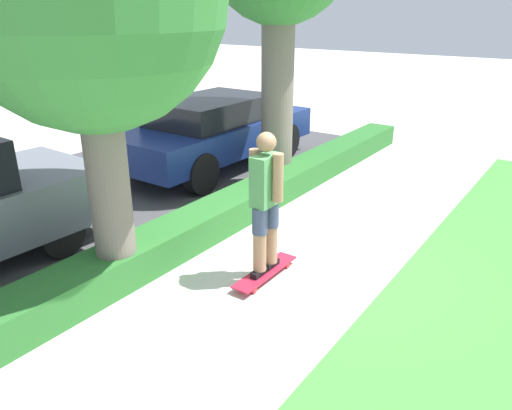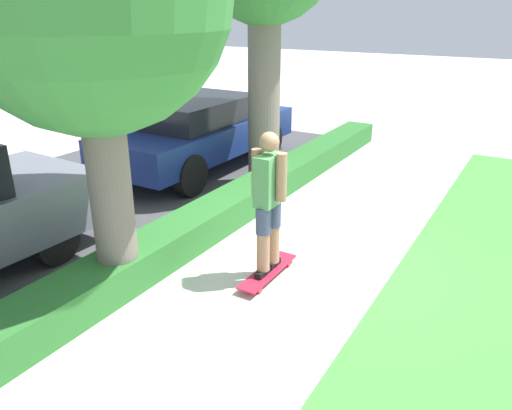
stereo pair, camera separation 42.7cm
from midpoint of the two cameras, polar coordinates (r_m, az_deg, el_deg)
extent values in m
plane|color=beige|center=(6.28, 3.70, -6.96)|extent=(60.00, 60.00, 0.00)
cube|color=#474749|center=(8.82, -21.36, 0.24)|extent=(12.87, 5.00, 0.01)
cube|color=#2D702D|center=(6.98, -8.03, -2.17)|extent=(12.87, 0.60, 0.42)
cube|color=red|center=(5.98, -0.69, -7.60)|extent=(1.05, 0.24, 0.02)
cylinder|color=red|center=(6.23, 1.74, -6.79)|extent=(0.07, 0.04, 0.07)
cylinder|color=red|center=(6.31, 0.30, -6.40)|extent=(0.07, 0.04, 0.07)
cylinder|color=red|center=(5.70, -1.79, -9.74)|extent=(0.07, 0.04, 0.07)
cylinder|color=red|center=(5.78, -3.32, -9.26)|extent=(0.07, 0.04, 0.07)
cube|color=black|center=(5.87, -1.29, -7.70)|extent=(0.26, 0.09, 0.07)
cylinder|color=#A37556|center=(5.67, -1.33, -3.97)|extent=(0.15, 0.15, 0.78)
cylinder|color=#3D4766|center=(5.57, -1.35, -1.80)|extent=(0.18, 0.18, 0.31)
cube|color=black|center=(6.04, -0.10, -6.75)|extent=(0.26, 0.09, 0.07)
cylinder|color=#A37556|center=(5.85, -0.10, -3.10)|extent=(0.15, 0.15, 0.78)
cylinder|color=#3D4766|center=(5.76, -0.11, -0.99)|extent=(0.18, 0.18, 0.31)
cube|color=#519356|center=(5.51, -0.74, 2.85)|extent=(0.37, 0.20, 0.58)
cylinder|color=#A37556|center=(5.41, 0.66, 3.16)|extent=(0.12, 0.12, 0.54)
cylinder|color=#A37556|center=(5.57, -2.11, 3.67)|extent=(0.12, 0.12, 0.54)
sphere|color=#A37556|center=(5.38, -0.76, 7.20)|extent=(0.22, 0.22, 0.22)
cylinder|color=#70665B|center=(5.55, -18.44, 1.64)|extent=(0.45, 0.45, 2.42)
cylinder|color=#70665B|center=(8.76, -0.50, 12.57)|extent=(0.55, 0.55, 3.23)
cylinder|color=black|center=(6.78, -23.73, -3.73)|extent=(0.62, 0.21, 0.62)
cube|color=navy|center=(9.96, -7.57, 7.83)|extent=(4.46, 1.75, 0.57)
cube|color=black|center=(9.74, -8.21, 10.61)|extent=(2.32, 1.53, 0.46)
cylinder|color=black|center=(10.70, 0.46, 7.41)|extent=(0.72, 0.21, 0.72)
cylinder|color=black|center=(11.55, -6.42, 8.35)|extent=(0.72, 0.21, 0.72)
cylinder|color=black|center=(8.52, -8.94, 3.36)|extent=(0.72, 0.21, 0.72)
cylinder|color=black|center=(9.57, -16.34, 4.79)|extent=(0.72, 0.21, 0.72)
camera|label=1|loc=(0.21, 87.98, 0.80)|focal=35.00mm
camera|label=2|loc=(0.21, -92.02, -0.80)|focal=35.00mm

